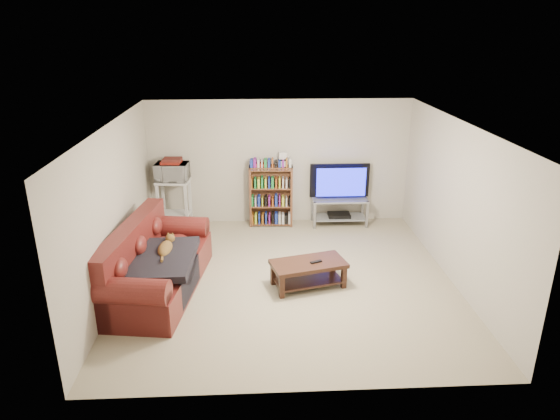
{
  "coord_description": "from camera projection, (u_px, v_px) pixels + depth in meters",
  "views": [
    {
      "loc": [
        -0.47,
        -6.8,
        3.68
      ],
      "look_at": [
        -0.1,
        0.4,
        1.0
      ],
      "focal_mm": 32.0,
      "sensor_mm": 36.0,
      "label": 1
    }
  ],
  "objects": [
    {
      "name": "television",
      "position": [
        340.0,
        182.0,
        9.52
      ],
      "size": [
        1.15,
        0.16,
        0.66
      ],
      "primitive_type": "imported",
      "rotation": [
        0.0,
        0.0,
        3.14
      ],
      "color": "black",
      "rests_on": "tv_stand"
    },
    {
      "name": "microwave_stand",
      "position": [
        174.0,
        198.0,
        9.41
      ],
      "size": [
        0.64,
        0.49,
        0.96
      ],
      "rotation": [
        0.0,
        0.0,
        -0.09
      ],
      "color": "silver",
      "rests_on": "floor"
    },
    {
      "name": "sofa",
      "position": [
        153.0,
        268.0,
        7.27
      ],
      "size": [
        1.34,
        2.5,
        1.01
      ],
      "rotation": [
        0.0,
        0.0,
        -0.14
      ],
      "color": "maroon",
      "rests_on": "floor"
    },
    {
      "name": "wall_left",
      "position": [
        114.0,
        210.0,
        7.13
      ],
      "size": [
        0.0,
        5.0,
        5.0
      ],
      "primitive_type": "plane",
      "rotation": [
        1.57,
        0.0,
        1.57
      ],
      "color": "beige",
      "rests_on": "ground"
    },
    {
      "name": "shelf_clutter",
      "position": [
        276.0,
        161.0,
        9.34
      ],
      "size": [
        0.61,
        0.19,
        0.28
      ],
      "rotation": [
        0.0,
        0.0,
        -0.05
      ],
      "color": "silver",
      "rests_on": "bookshelf"
    },
    {
      "name": "tv_stand",
      "position": [
        339.0,
        207.0,
        9.69
      ],
      "size": [
        1.07,
        0.49,
        0.53
      ],
      "rotation": [
        0.0,
        0.0,
        -0.01
      ],
      "color": "#999EA3",
      "rests_on": "floor"
    },
    {
      "name": "wall_right",
      "position": [
        457.0,
        204.0,
        7.38
      ],
      "size": [
        0.0,
        5.0,
        5.0
      ],
      "primitive_type": "plane",
      "rotation": [
        1.57,
        0.0,
        -1.57
      ],
      "color": "beige",
      "rests_on": "ground"
    },
    {
      "name": "cat",
      "position": [
        165.0,
        249.0,
        7.2
      ],
      "size": [
        0.35,
        0.68,
        0.19
      ],
      "primitive_type": null,
      "rotation": [
        0.0,
        0.0,
        -0.14
      ],
      "color": "brown",
      "rests_on": "sofa"
    },
    {
      "name": "floor",
      "position": [
        288.0,
        280.0,
        7.67
      ],
      "size": [
        5.0,
        5.0,
        0.0
      ],
      "primitive_type": "plane",
      "color": "tan",
      "rests_on": "ground"
    },
    {
      "name": "game_boxes",
      "position": [
        171.0,
        162.0,
        9.17
      ],
      "size": [
        0.38,
        0.34,
        0.05
      ],
      "primitive_type": "cube",
      "rotation": [
        0.0,
        0.0,
        -0.09
      ],
      "color": "maroon",
      "rests_on": "microwave"
    },
    {
      "name": "ceiling",
      "position": [
        289.0,
        124.0,
        6.84
      ],
      "size": [
        5.0,
        5.0,
        0.0
      ],
      "primitive_type": "plane",
      "rotation": [
        3.14,
        0.0,
        0.0
      ],
      "color": "white",
      "rests_on": "ground"
    },
    {
      "name": "dvd_player",
      "position": [
        339.0,
        215.0,
        9.75
      ],
      "size": [
        0.43,
        0.3,
        0.06
      ],
      "primitive_type": "cube",
      "rotation": [
        0.0,
        0.0,
        -0.01
      ],
      "color": "black",
      "rests_on": "tv_stand"
    },
    {
      "name": "microwave",
      "position": [
        172.0,
        172.0,
        9.23
      ],
      "size": [
        0.63,
        0.45,
        0.33
      ],
      "primitive_type": "imported",
      "rotation": [
        0.0,
        0.0,
        -0.09
      ],
      "color": "silver",
      "rests_on": "microwave_stand"
    },
    {
      "name": "blanket",
      "position": [
        161.0,
        259.0,
        7.02
      ],
      "size": [
        0.99,
        1.24,
        0.2
      ],
      "primitive_type": "cube",
      "rotation": [
        0.05,
        -0.04,
        -0.06
      ],
      "color": "black",
      "rests_on": "sofa"
    },
    {
      "name": "remote",
      "position": [
        316.0,
        262.0,
        7.34
      ],
      "size": [
        0.18,
        0.12,
        0.02
      ],
      "primitive_type": "cube",
      "rotation": [
        0.0,
        0.0,
        0.41
      ],
      "color": "black",
      "rests_on": "coffee_table"
    },
    {
      "name": "wall_back",
      "position": [
        280.0,
        162.0,
        9.59
      ],
      "size": [
        5.0,
        0.0,
        5.0
      ],
      "primitive_type": "plane",
      "rotation": [
        1.57,
        0.0,
        0.0
      ],
      "color": "beige",
      "rests_on": "ground"
    },
    {
      "name": "bookshelf",
      "position": [
        271.0,
        195.0,
        9.57
      ],
      "size": [
        0.83,
        0.3,
        1.19
      ],
      "rotation": [
        0.0,
        0.0,
        -0.05
      ],
      "color": "brown",
      "rests_on": "floor"
    },
    {
      "name": "coffee_table",
      "position": [
        308.0,
        269.0,
        7.4
      ],
      "size": [
        1.19,
        0.8,
        0.4
      ],
      "rotation": [
        0.0,
        0.0,
        0.26
      ],
      "color": "#321A11",
      "rests_on": "floor"
    },
    {
      "name": "wall_front",
      "position": [
        305.0,
        293.0,
        4.91
      ],
      "size": [
        5.0,
        0.0,
        5.0
      ],
      "primitive_type": "plane",
      "rotation": [
        -1.57,
        0.0,
        0.0
      ],
      "color": "beige",
      "rests_on": "ground"
    }
  ]
}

